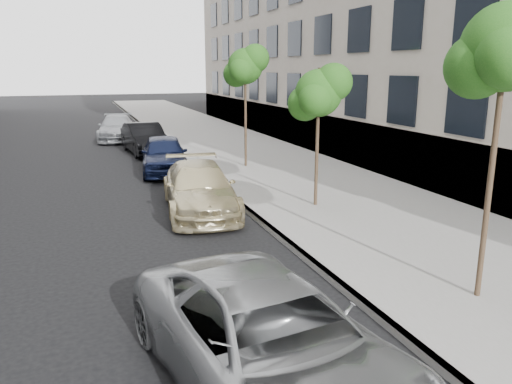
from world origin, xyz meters
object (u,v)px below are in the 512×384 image
tree_near (507,47)px  tree_mid (319,93)px  sedan_black (145,138)px  suv (200,188)px  sedan_rear (117,128)px  minivan (271,343)px  sedan_blue (164,154)px  tree_far (246,66)px

tree_near → tree_mid: (0.00, 6.50, -1.01)m
tree_near → sedan_black: tree_near is taller
suv → sedan_rear: bearing=100.5°
suv → sedan_rear: sedan_rear is taller
suv → sedan_rear: (-1.02, 16.30, 0.01)m
tree_near → sedan_rear: 24.41m
tree_mid → sedan_black: 12.71m
minivan → sedan_rear: bearing=81.8°
sedan_black → sedan_rear: 5.37m
tree_near → minivan: size_ratio=0.99×
sedan_blue → sedan_black: sedan_blue is taller
suv → sedan_rear: 16.33m
tree_mid → minivan: (-4.47, -7.65, -2.70)m
sedan_black → tree_mid: bearing=-79.0°
sedan_blue → sedan_rear: sedan_blue is taller
suv → sedan_blue: 5.97m
sedan_rear → minivan: bearing=-82.5°
tree_far → suv: size_ratio=1.02×
tree_far → minivan: tree_far is taller
suv → sedan_rear: size_ratio=0.99×
tree_near → tree_mid: tree_near is taller
tree_mid → sedan_blue: 8.12m
sedan_blue → suv: bearing=-82.4°
sedan_blue → sedan_rear: size_ratio=0.90×
sedan_blue → sedan_rear: (-1.01, 10.33, -0.04)m
tree_near → minivan: tree_near is taller
tree_near → suv: size_ratio=1.07×
sedan_rear → sedan_blue: bearing=-76.6°
minivan → suv: minivan is taller
tree_near → suv: bearing=114.1°
tree_mid → sedan_rear: (-4.35, 17.23, -2.71)m
minivan → sedan_black: sedan_black is taller
tree_far → suv: 7.36m
tree_near → tree_far: tree_near is taller
suv → sedan_blue: sedan_blue is taller
sedan_rear → tree_far: bearing=-60.1°
suv → tree_mid: bearing=-8.8°
tree_mid → suv: tree_mid is taller
tree_far → suv: (-3.33, -5.57, -3.48)m
tree_far → sedan_blue: size_ratio=1.12×
tree_far → sedan_black: size_ratio=1.09×
minivan → sedan_rear: size_ratio=1.07×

